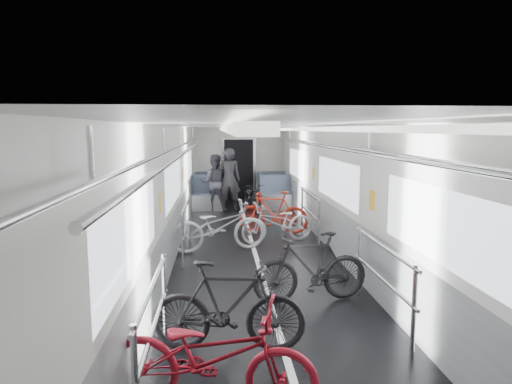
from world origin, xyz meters
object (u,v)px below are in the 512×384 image
Objects in this scene: bike_aisle at (251,197)px; person_seated at (214,183)px; bike_right_far at (273,212)px; person_standing at (229,180)px; bike_left_mid at (228,306)px; bike_left_far at (219,226)px; bike_left_near at (212,356)px; bike_right_mid at (278,223)px; bike_right_near at (311,267)px.

person_seated is at bearing 157.65° from bike_aisle.
person_standing reaches higher than bike_right_far.
bike_aisle is 1.15m from person_seated.
bike_left_mid is 0.90× the size of person_standing.
bike_left_near is at bearing 166.94° from bike_left_far.
bike_left_mid is at bearing -31.52° from bike_right_mid.
bike_right_far is at bearing 172.40° from bike_right_near.
bike_left_far is at bearing 7.84° from bike_left_mid.
bike_left_far is at bearing 83.00° from person_standing.
bike_right_far is at bearing 104.83° from person_standing.
bike_right_near is at bearing 94.59° from person_standing.
bike_right_mid is at bearing -7.24° from bike_left_mid.
bike_right_near is 7.13m from person_standing.
person_seated is (-0.11, 4.46, 0.33)m from bike_left_far.
bike_left_far reaches higher than bike_right_far.
bike_aisle is at bearing 174.66° from bike_right_near.
bike_left_mid is at bearing -49.02° from bike_right_near.
bike_right_far is 3.31m from person_seated.
bike_left_near is 1.09× the size of bike_left_mid.
person_seated reaches higher than bike_right_far.
bike_left_far is at bearing -24.21° from bike_right_far.
bike_left_far is at bearing 95.83° from person_seated.
bike_left_mid is 5.61m from bike_right_far.
bike_right_far is 0.99× the size of person_seated.
bike_left_far is 1.02× the size of person_standing.
bike_left_far is 1.14× the size of person_seated.
bike_right_far is (1.23, 1.45, -0.00)m from bike_left_far.
bike_right_mid is at bearing 1.36° from bike_left_near.
bike_right_near is at bearing -15.17° from bike_left_near.
person_seated is (-0.20, 8.51, 0.32)m from bike_left_mid.
person_standing is at bearing 5.09° from bike_left_mid.
bike_right_mid is at bearing 172.53° from bike_right_near.
person_seated reaches higher than bike_left_mid.
person_seated is (-1.34, 3.01, 0.33)m from bike_right_far.
bike_right_far reaches higher than bike_aisle.
bike_right_near reaches higher than bike_right_mid.
person_seated is at bearing -10.86° from bike_left_far.
bike_right_mid reaches higher than bike_aisle.
bike_right_near reaches higher than bike_aisle.
bike_left_far is at bearing -163.37° from bike_right_near.
bike_right_near is at bearing -167.87° from bike_left_far.
bike_aisle is at bearing 8.08° from bike_left_near.
person_standing reaches higher than person_seated.
bike_right_near is at bearing -97.73° from bike_aisle.
bike_right_far is (-0.01, 4.18, -0.00)m from bike_right_near.
bike_right_mid is (1.29, 5.62, -0.05)m from bike_left_near.
bike_left_far reaches higher than bike_right_near.
bike_aisle is (0.94, 4.23, -0.08)m from bike_left_far.
bike_left_far is 1.15× the size of bike_right_mid.
bike_left_mid is at bearing 85.57° from person_standing.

